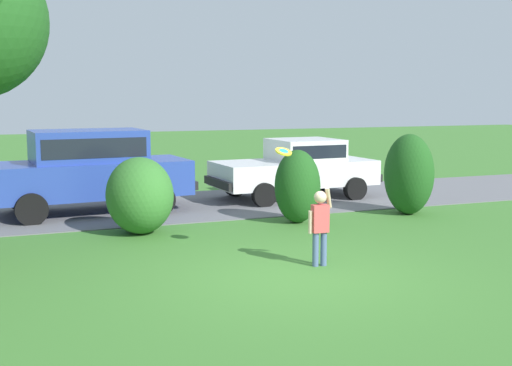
{
  "coord_description": "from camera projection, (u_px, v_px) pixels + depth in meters",
  "views": [
    {
      "loc": [
        -3.93,
        -8.65,
        2.7
      ],
      "look_at": [
        0.32,
        2.42,
        1.1
      ],
      "focal_mm": 45.61,
      "sensor_mm": 36.0,
      "label": 1
    }
  ],
  "objects": [
    {
      "name": "child_thrower",
      "position": [
        320.0,
        222.0,
        10.28
      ],
      "size": [
        0.46,
        0.25,
        1.29
      ],
      "color": "#4C608C",
      "rests_on": "ground"
    },
    {
      "name": "frisbee",
      "position": [
        284.0,
        152.0,
        10.64
      ],
      "size": [
        0.29,
        0.27,
        0.15
      ],
      "color": "yellow"
    },
    {
      "name": "shrub_centre_left",
      "position": [
        297.0,
        186.0,
        13.81
      ],
      "size": [
        0.97,
        1.03,
        1.56
      ],
      "color": "#1E511C",
      "rests_on": "ground"
    },
    {
      "name": "ground_plane",
      "position": [
        294.0,
        277.0,
        9.76
      ],
      "size": [
        80.0,
        80.0,
        0.0
      ],
      "primitive_type": "plane",
      "color": "#3D752D"
    },
    {
      "name": "shrub_near_tree",
      "position": [
        140.0,
        197.0,
        12.76
      ],
      "size": [
        1.31,
        1.54,
        1.51
      ],
      "color": "#33702B",
      "rests_on": "ground"
    },
    {
      "name": "shrub_centre",
      "position": [
        409.0,
        176.0,
        14.82
      ],
      "size": [
        1.06,
        1.26,
        1.84
      ],
      "color": "#1E511C",
      "rests_on": "ground"
    },
    {
      "name": "parked_sedan",
      "position": [
        297.0,
        166.0,
        17.14
      ],
      "size": [
        4.49,
        2.27,
        1.56
      ],
      "color": "white",
      "rests_on": "ground"
    },
    {
      "name": "parked_suv",
      "position": [
        89.0,
        167.0,
        14.91
      ],
      "size": [
        4.82,
        2.37,
        1.92
      ],
      "color": "#28429E",
      "rests_on": "ground"
    },
    {
      "name": "driveway_strip",
      "position": [
        182.0,
        206.0,
        15.96
      ],
      "size": [
        28.0,
        4.4,
        0.02
      ],
      "primitive_type": "cube",
      "color": "slate",
      "rests_on": "ground"
    }
  ]
}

